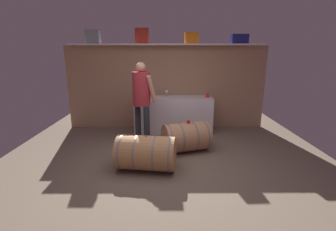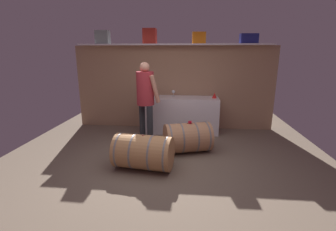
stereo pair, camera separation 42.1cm
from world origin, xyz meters
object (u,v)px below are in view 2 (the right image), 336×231
at_px(wine_glass, 173,92).
at_px(tasting_cup, 190,122).
at_px(toolcase_navy, 249,39).
at_px(winemaker_pouring, 146,94).
at_px(toolcase_red, 150,36).
at_px(wine_barrel_far, 143,152).
at_px(toolcase_grey, 103,37).
at_px(wine_barrel_near, 188,138).
at_px(wine_bottle_clear, 147,91).
at_px(red_funnel, 214,95).
at_px(toolcase_orange, 199,38).
at_px(work_cabinet, 179,115).

height_order(wine_glass, tasting_cup, wine_glass).
height_order(toolcase_navy, winemaker_pouring, toolcase_navy).
distance_m(toolcase_red, wine_barrel_far, 2.97).
xyz_separation_m(toolcase_grey, wine_barrel_near, (2.09, -1.45, -1.94)).
bearing_deg(wine_glass, toolcase_grey, 177.86).
distance_m(toolcase_navy, winemaker_pouring, 2.68).
bearing_deg(toolcase_navy, toolcase_red, 177.10).
bearing_deg(toolcase_red, tasting_cup, -55.36).
distance_m(wine_barrel_near, winemaker_pouring, 1.25).
relative_size(wine_barrel_near, tasting_cup, 14.79).
bearing_deg(wine_bottle_clear, red_funnel, 2.54).
xyz_separation_m(toolcase_grey, tasting_cup, (2.13, -1.45, -1.63)).
bearing_deg(wine_barrel_near, toolcase_orange, 65.06).
bearing_deg(wine_glass, wine_barrel_near, -74.77).
bearing_deg(toolcase_red, work_cabinet, -16.27).
bearing_deg(toolcase_orange, toolcase_navy, -1.52).
distance_m(work_cabinet, tasting_cup, 1.27).
height_order(toolcase_orange, wine_barrel_far, toolcase_orange).
relative_size(toolcase_grey, toolcase_navy, 0.82).
bearing_deg(toolcase_grey, winemaker_pouring, -38.46).
bearing_deg(wine_barrel_near, work_cabinet, 82.92).
bearing_deg(wine_barrel_near, wine_barrel_far, -150.01).
distance_m(wine_bottle_clear, wine_barrel_near, 1.67).
xyz_separation_m(toolcase_red, toolcase_orange, (1.15, 0.00, -0.04)).
relative_size(toolcase_red, red_funnel, 2.76).
relative_size(toolcase_orange, work_cabinet, 0.17).
relative_size(toolcase_red, toolcase_orange, 1.14).
bearing_deg(toolcase_red, wine_bottle_clear, -97.76).
bearing_deg(toolcase_navy, wine_barrel_far, -135.47).
relative_size(wine_glass, tasting_cup, 2.20).
height_order(wine_glass, winemaker_pouring, winemaker_pouring).
relative_size(work_cabinet, red_funnel, 14.62).
height_order(toolcase_orange, toolcase_navy, toolcase_orange).
height_order(toolcase_grey, toolcase_orange, toolcase_grey).
height_order(toolcase_grey, wine_barrel_near, toolcase_grey).
relative_size(work_cabinet, wine_barrel_far, 1.81).
bearing_deg(wine_barrel_far, wine_glass, 88.75).
distance_m(toolcase_orange, winemaker_pouring, 1.88).
bearing_deg(toolcase_navy, work_cabinet, -174.82).
relative_size(toolcase_grey, wine_bottle_clear, 1.01).
relative_size(wine_barrel_far, tasting_cup, 14.98).
bearing_deg(winemaker_pouring, wine_barrel_near, 19.96).
relative_size(work_cabinet, tasting_cup, 27.18).
relative_size(toolcase_navy, winemaker_pouring, 0.23).
height_order(toolcase_red, work_cabinet, toolcase_red).
distance_m(work_cabinet, wine_bottle_clear, 0.96).
distance_m(toolcase_orange, wine_bottle_clear, 1.73).
relative_size(toolcase_orange, wine_glass, 2.04).
relative_size(toolcase_grey, winemaker_pouring, 0.19).
bearing_deg(winemaker_pouring, wine_bottle_clear, 145.61).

